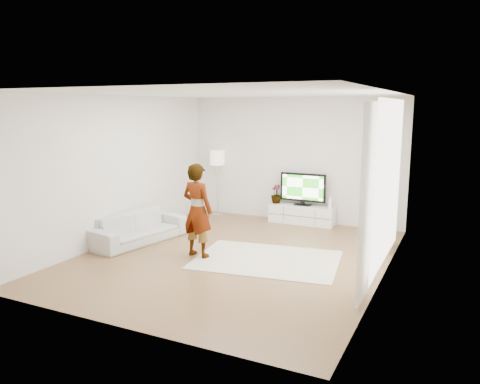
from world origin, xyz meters
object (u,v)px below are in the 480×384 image
at_px(rug, 267,260).
at_px(media_console, 302,214).
at_px(floor_lamp, 217,161).
at_px(sofa, 138,228).
at_px(player, 197,210).
at_px(television, 303,188).

bearing_deg(rug, media_console, 95.84).
height_order(media_console, floor_lamp, floor_lamp).
bearing_deg(sofa, media_console, -30.14).
bearing_deg(sofa, rug, -77.91).
distance_m(player, floor_lamp, 3.27).
height_order(sofa, floor_lamp, floor_lamp).
distance_m(television, rug, 2.87).
relative_size(television, rug, 0.43).
distance_m(rug, sofa, 2.68).
height_order(television, floor_lamp, floor_lamp).
xyz_separation_m(player, sofa, (-1.50, 0.26, -0.54)).
bearing_deg(television, floor_lamp, -177.49).
distance_m(television, sofa, 3.73).
bearing_deg(rug, sofa, -178.26).
xyz_separation_m(rug, player, (-1.16, -0.34, 0.82)).
bearing_deg(television, rug, -84.22).
relative_size(television, sofa, 0.53).
relative_size(television, player, 0.64).
xyz_separation_m(sofa, floor_lamp, (0.27, 2.73, 1.04)).
height_order(rug, sofa, sofa).
xyz_separation_m(player, floor_lamp, (-1.23, 2.99, 0.49)).
bearing_deg(floor_lamp, sofa, -95.69).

